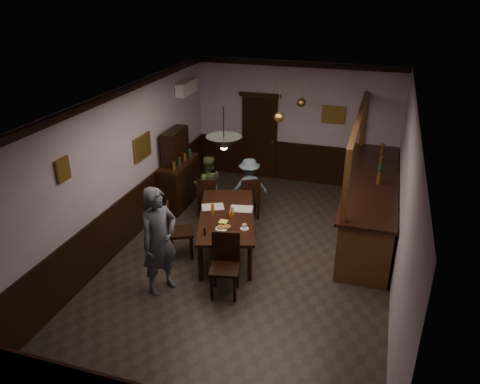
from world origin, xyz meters
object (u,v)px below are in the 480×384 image
at_px(soda_can, 231,214).
at_px(sideboard, 179,175).
at_px(pendant_brass_mid, 279,117).
at_px(pendant_brass_far, 301,103).
at_px(coffee_cup, 244,226).
at_px(pendant_iron, 224,143).
at_px(person_standing, 159,241).
at_px(chair_far_left, 207,196).
at_px(chair_side, 176,228).
at_px(person_seated_right, 249,186).
at_px(bar_counter, 370,202).
at_px(chair_near, 225,261).
at_px(person_seated_left, 208,185).
at_px(dining_table, 227,217).
at_px(chair_far_right, 250,196).

relative_size(soda_can, sideboard, 0.07).
distance_m(pendant_brass_mid, pendant_brass_far, 1.29).
height_order(coffee_cup, pendant_iron, pendant_iron).
bearing_deg(person_standing, chair_far_left, 31.70).
bearing_deg(sideboard, chair_side, -67.42).
bearing_deg(coffee_cup, chair_far_left, 113.35).
bearing_deg(pendant_brass_mid, pendant_brass_far, 81.07).
relative_size(person_seated_right, sideboard, 0.72).
bearing_deg(bar_counter, chair_near, -126.34).
height_order(chair_side, sideboard, sideboard).
distance_m(bar_counter, pendant_iron, 3.78).
height_order(sideboard, pendant_iron, pendant_iron).
bearing_deg(chair_far_left, person_standing, 78.37).
xyz_separation_m(chair_far_left, person_seated_left, (-0.08, 0.27, 0.15)).
height_order(person_seated_left, bar_counter, bar_counter).
relative_size(chair_far_left, chair_near, 0.89).
xyz_separation_m(dining_table, coffee_cup, (0.47, -0.41, 0.11)).
relative_size(chair_far_left, pendant_iron, 1.37).
height_order(dining_table, coffee_cup, coffee_cup).
bearing_deg(person_seated_left, coffee_cup, 104.61).
distance_m(chair_near, bar_counter, 3.58).
bearing_deg(person_seated_left, pendant_iron, 94.99).
bearing_deg(person_seated_right, person_standing, 52.00).
bearing_deg(chair_near, person_seated_right, 86.92).
bearing_deg(sideboard, coffee_cup, -42.48).
relative_size(chair_near, bar_counter, 0.25).
bearing_deg(pendant_iron, person_seated_left, 118.27).
height_order(person_seated_left, coffee_cup, person_seated_left).
relative_size(person_seated_left, pendant_brass_far, 1.64).
relative_size(chair_far_left, soda_can, 7.84).
distance_m(chair_far_right, pendant_brass_mid, 1.87).
height_order(bar_counter, pendant_brass_far, pendant_brass_far).
height_order(coffee_cup, sideboard, sideboard).
height_order(chair_far_left, person_standing, person_standing).
distance_m(dining_table, soda_can, 0.18).
bearing_deg(person_standing, chair_near, -48.38).
xyz_separation_m(chair_far_right, bar_counter, (2.46, 0.28, 0.09)).
height_order(person_standing, sideboard, person_standing).
bearing_deg(person_seated_right, dining_table, 63.99).
relative_size(chair_far_left, person_seated_right, 0.74).
xyz_separation_m(coffee_cup, pendant_iron, (-0.23, -0.35, 1.62)).
height_order(chair_side, pendant_brass_far, pendant_brass_far).
bearing_deg(person_seated_right, bar_counter, 153.24).
height_order(coffee_cup, pendant_brass_mid, pendant_brass_mid).
relative_size(chair_far_right, coffee_cup, 11.85).
bearing_deg(chair_side, pendant_brass_mid, -64.12).
height_order(coffee_cup, pendant_brass_far, pendant_brass_far).
relative_size(soda_can, pendant_brass_mid, 0.15).
xyz_separation_m(soda_can, pendant_iron, (0.13, -0.68, 1.61)).
height_order(chair_far_left, chair_near, chair_near).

